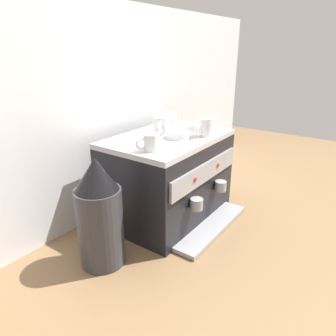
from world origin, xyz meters
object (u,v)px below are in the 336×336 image
at_px(ceramic_bowl_0, 179,135).
at_px(coffee_grinder, 99,214).
at_px(ceramic_cup_1, 204,127).
at_px(ceramic_bowl_1, 192,127).
at_px(ceramic_cup_0, 151,142).
at_px(espresso_machine, 169,177).
at_px(ceramic_cup_3, 170,120).
at_px(milk_pitcher, 214,177).
at_px(ceramic_cup_2, 162,125).

height_order(ceramic_bowl_0, coffee_grinder, ceramic_bowl_0).
relative_size(ceramic_cup_1, ceramic_bowl_1, 1.03).
relative_size(ceramic_cup_0, ceramic_bowl_1, 0.86).
relative_size(espresso_machine, ceramic_cup_3, 6.19).
height_order(espresso_machine, milk_pitcher, espresso_machine).
relative_size(ceramic_cup_3, milk_pitcher, 0.65).
distance_m(ceramic_cup_1, ceramic_bowl_0, 0.13).
height_order(ceramic_bowl_0, ceramic_bowl_1, ceramic_bowl_1).
relative_size(ceramic_cup_0, coffee_grinder, 0.22).
distance_m(ceramic_cup_0, ceramic_bowl_0, 0.23).
relative_size(espresso_machine, ceramic_bowl_0, 5.44).
height_order(ceramic_cup_2, ceramic_cup_3, ceramic_cup_2).
bearing_deg(ceramic_cup_0, ceramic_bowl_1, 5.52).
distance_m(ceramic_cup_1, ceramic_bowl_1, 0.12).
xyz_separation_m(espresso_machine, milk_pitcher, (0.42, -0.04, -0.13)).
xyz_separation_m(ceramic_cup_1, coffee_grinder, (-0.57, 0.13, -0.25)).
height_order(ceramic_cup_0, coffee_grinder, ceramic_cup_0).
xyz_separation_m(ceramic_cup_1, milk_pitcher, (0.32, 0.09, -0.39)).
height_order(ceramic_cup_0, ceramic_cup_3, ceramic_cup_0).
relative_size(espresso_machine, ceramic_cup_0, 6.23).
distance_m(ceramic_cup_0, coffee_grinder, 0.35).
relative_size(ceramic_cup_2, coffee_grinder, 0.26).
height_order(espresso_machine, ceramic_cup_0, ceramic_cup_0).
bearing_deg(coffee_grinder, ceramic_cup_2, 7.24).
bearing_deg(ceramic_cup_1, espresso_machine, 127.51).
height_order(ceramic_cup_2, coffee_grinder, ceramic_cup_2).
distance_m(ceramic_bowl_1, milk_pitcher, 0.45).
bearing_deg(ceramic_cup_1, ceramic_cup_3, 74.44).
relative_size(espresso_machine, coffee_grinder, 1.36).
relative_size(espresso_machine, ceramic_bowl_1, 5.34).
relative_size(ceramic_cup_2, ceramic_bowl_0, 1.05).
bearing_deg(ceramic_cup_3, milk_pitcher, -31.92).
bearing_deg(ceramic_bowl_0, ceramic_cup_1, -38.85).
xyz_separation_m(ceramic_cup_1, ceramic_bowl_1, (0.05, 0.10, -0.03)).
height_order(ceramic_cup_2, ceramic_bowl_0, ceramic_cup_2).
distance_m(espresso_machine, ceramic_cup_2, 0.26).
bearing_deg(ceramic_cup_2, ceramic_bowl_1, -33.03).
height_order(espresso_machine, ceramic_bowl_0, ceramic_bowl_0).
bearing_deg(ceramic_bowl_0, ceramic_cup_3, 45.45).
distance_m(ceramic_cup_3, ceramic_bowl_1, 0.15).
bearing_deg(ceramic_cup_3, ceramic_bowl_0, -134.55).
height_order(ceramic_cup_1, milk_pitcher, ceramic_cup_1).
xyz_separation_m(ceramic_cup_0, ceramic_bowl_1, (0.38, 0.04, -0.02)).
bearing_deg(ceramic_cup_2, coffee_grinder, -172.76).
xyz_separation_m(espresso_machine, ceramic_cup_3, (0.17, 0.12, 0.25)).
bearing_deg(coffee_grinder, ceramic_cup_0, -14.68).
height_order(ceramic_cup_1, ceramic_bowl_0, ceramic_cup_1).
bearing_deg(ceramic_cup_3, ceramic_cup_0, -155.01).
relative_size(ceramic_bowl_1, coffee_grinder, 0.25).
xyz_separation_m(coffee_grinder, milk_pitcher, (0.89, -0.03, -0.14)).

